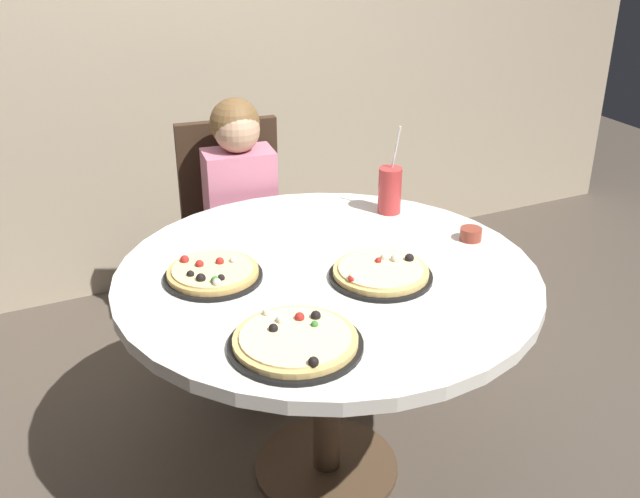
# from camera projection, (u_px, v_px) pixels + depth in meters

# --- Properties ---
(ground_plane) EXTENTS (8.00, 8.00, 0.00)m
(ground_plane) POSITION_uv_depth(u_px,v_px,m) (326.00, 468.00, 2.52)
(ground_plane) COLOR #4C4238
(dining_table) EXTENTS (1.25, 1.25, 0.75)m
(dining_table) POSITION_uv_depth(u_px,v_px,m) (327.00, 299.00, 2.23)
(dining_table) COLOR silver
(dining_table) RESTS_ON ground_plane
(chair_wooden) EXTENTS (0.45, 0.45, 0.95)m
(chair_wooden) POSITION_uv_depth(u_px,v_px,m) (236.00, 228.00, 3.00)
(chair_wooden) COLOR #382619
(chair_wooden) RESTS_ON ground_plane
(diner_child) EXTENTS (0.30, 0.42, 1.08)m
(diner_child) POSITION_uv_depth(u_px,v_px,m) (247.00, 258.00, 2.87)
(diner_child) COLOR #3F4766
(diner_child) RESTS_ON ground_plane
(pizza_veggie) EXTENTS (0.30, 0.30, 0.05)m
(pizza_veggie) POSITION_uv_depth(u_px,v_px,m) (381.00, 273.00, 2.15)
(pizza_veggie) COLOR black
(pizza_veggie) RESTS_ON dining_table
(pizza_cheese) EXTENTS (0.29, 0.29, 0.05)m
(pizza_cheese) POSITION_uv_depth(u_px,v_px,m) (213.00, 273.00, 2.14)
(pizza_cheese) COLOR black
(pizza_cheese) RESTS_ON dining_table
(pizza_pepperoni) EXTENTS (0.34, 0.34, 0.05)m
(pizza_pepperoni) POSITION_uv_depth(u_px,v_px,m) (295.00, 341.00, 1.83)
(pizza_pepperoni) COLOR black
(pizza_pepperoni) RESTS_ON dining_table
(soda_cup) EXTENTS (0.08, 0.08, 0.31)m
(soda_cup) POSITION_uv_depth(u_px,v_px,m) (390.00, 190.00, 2.56)
(soda_cup) COLOR #B73333
(soda_cup) RESTS_ON dining_table
(sauce_bowl) EXTENTS (0.07, 0.07, 0.04)m
(sauce_bowl) POSITION_uv_depth(u_px,v_px,m) (471.00, 234.00, 2.38)
(sauce_bowl) COLOR brown
(sauce_bowl) RESTS_ON dining_table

